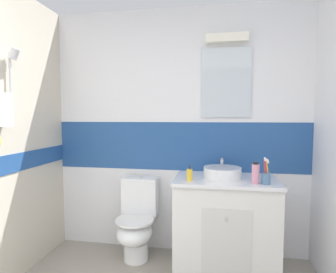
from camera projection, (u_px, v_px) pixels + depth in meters
wall_back_tiled at (179, 131)px, 2.87m from camera, size 3.20×0.20×2.50m
vanity_cabinet at (225, 223)px, 2.53m from camera, size 0.92×0.59×0.85m
sink_basin at (222, 172)px, 2.51m from camera, size 0.34×0.39×0.16m
toilet at (137, 222)px, 2.72m from camera, size 0.37×0.50×0.80m
toothbrush_cup at (266, 177)px, 2.26m from camera, size 0.07×0.07×0.22m
soap_dispenser at (190, 175)px, 2.39m from camera, size 0.05×0.05×0.14m
shampoo_bottle_tall at (256, 173)px, 2.28m from camera, size 0.06×0.06×0.18m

